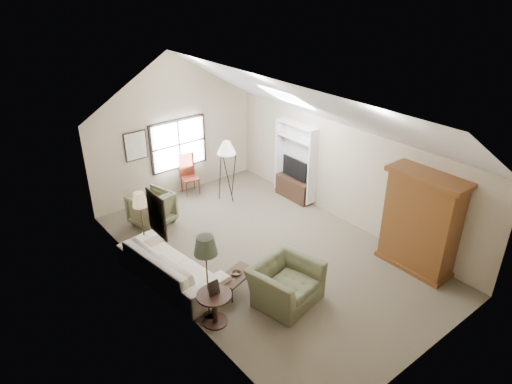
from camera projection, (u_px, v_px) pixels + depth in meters
room_shell at (269, 118)px, 9.04m from camera, size 5.01×8.01×4.00m
window at (179, 144)px, 12.64m from camera, size 1.72×0.08×1.42m
skylight at (287, 97)px, 10.38m from camera, size 0.80×1.20×0.52m
wall_art at (145, 178)px, 10.01m from camera, size 1.97×3.71×0.88m
armoire at (421, 222)px, 9.53m from camera, size 0.60×1.50×2.20m
tv_alcove at (296, 160)px, 12.38m from camera, size 0.32×1.30×2.10m
media_console at (294, 189)px, 12.76m from camera, size 0.34×1.18×0.60m
tv_panel at (295, 168)px, 12.48m from camera, size 0.05×0.90×0.55m
sofa at (171, 265)px, 9.40m from camera, size 1.33×2.68×0.75m
armchair_near at (286, 283)px, 8.83m from camera, size 1.44×1.32×0.82m
armchair_far at (152, 209)px, 11.46m from camera, size 1.14×1.16×0.86m
coffee_table at (236, 283)px, 9.17m from camera, size 0.90×0.65×0.41m
bowl at (236, 273)px, 9.06m from camera, size 0.24×0.24×0.05m
side_table at (215, 308)px, 8.31m from camera, size 0.72×0.72×0.64m
side_chair at (190, 175)px, 12.93m from camera, size 0.52×0.52×1.14m
tripod_lamp at (227, 170)px, 12.45m from camera, size 0.66×0.66×1.76m
dark_lamp at (207, 278)px, 8.19m from camera, size 0.48×0.48×1.79m
tan_lamp at (143, 224)px, 10.05m from camera, size 0.36×0.36×1.61m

